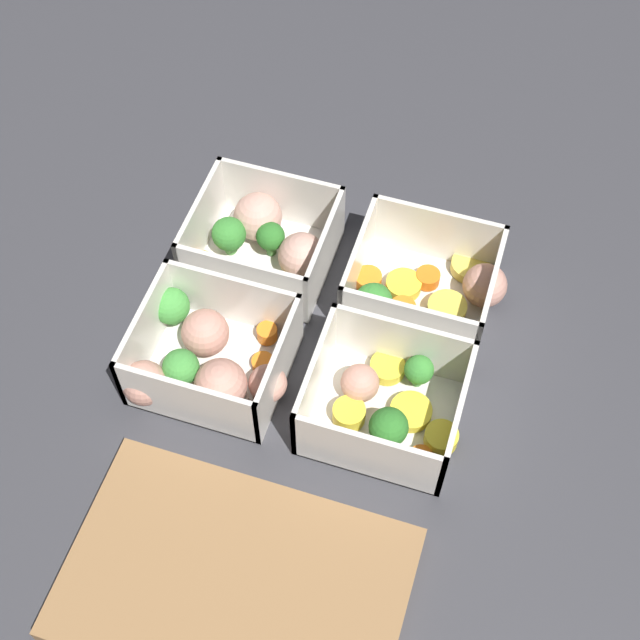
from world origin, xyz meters
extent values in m
plane|color=#38383D|center=(0.00, 0.00, 0.00)|extent=(4.00, 4.00, 0.00)
cube|color=silver|center=(-0.08, -0.07, 0.00)|extent=(0.14, 0.12, 0.00)
cube|color=silver|center=(-0.08, -0.13, 0.04)|extent=(0.14, 0.01, 0.07)
cube|color=silver|center=(-0.08, -0.01, 0.04)|extent=(0.14, 0.01, 0.07)
cube|color=silver|center=(-0.15, -0.07, 0.04)|extent=(0.01, 0.12, 0.07)
cube|color=silver|center=(-0.02, -0.07, 0.04)|extent=(0.00, 0.12, 0.07)
cylinder|color=#DBC647|center=(-0.11, -0.06, 0.01)|extent=(0.04, 0.04, 0.02)
cylinder|color=orange|center=(-0.07, -0.04, 0.01)|extent=(0.04, 0.04, 0.02)
sphere|color=tan|center=(-0.14, -0.09, 0.03)|extent=(0.06, 0.06, 0.04)
cylinder|color=yellow|center=(-0.06, -0.08, 0.01)|extent=(0.05, 0.05, 0.01)
cylinder|color=orange|center=(-0.13, -0.02, 0.01)|extent=(0.03, 0.03, 0.02)
cylinder|color=#49883F|center=(-0.04, -0.03, 0.01)|extent=(0.01, 0.01, 0.01)
sphere|color=#388433|center=(-0.04, -0.03, 0.03)|extent=(0.04, 0.04, 0.04)
cylinder|color=orange|center=(-0.09, -0.09, 0.01)|extent=(0.03, 0.03, 0.01)
cylinder|color=orange|center=(-0.03, -0.07, 0.01)|extent=(0.04, 0.04, 0.02)
cylinder|color=#DBC647|center=(-0.12, -0.12, 0.01)|extent=(0.06, 0.06, 0.01)
cylinder|color=yellow|center=(-0.10, -0.03, 0.01)|extent=(0.05, 0.05, 0.01)
cube|color=silver|center=(0.08, -0.07, 0.00)|extent=(0.14, 0.12, 0.00)
cube|color=silver|center=(0.08, -0.13, 0.04)|extent=(0.14, 0.01, 0.07)
cube|color=silver|center=(0.08, -0.01, 0.04)|extent=(0.14, 0.01, 0.07)
cube|color=silver|center=(0.02, -0.07, 0.04)|extent=(0.00, 0.12, 0.07)
cube|color=silver|center=(0.15, -0.07, 0.04)|extent=(0.01, 0.12, 0.07)
sphere|color=#D19E8C|center=(0.04, -0.07, 0.03)|extent=(0.06, 0.06, 0.05)
cylinder|color=#407A37|center=(0.08, -0.08, 0.01)|extent=(0.01, 0.01, 0.02)
sphere|color=#2D7228|center=(0.08, -0.08, 0.03)|extent=(0.03, 0.03, 0.03)
cylinder|color=yellow|center=(0.06, -0.03, 0.01)|extent=(0.03, 0.03, 0.01)
sphere|color=#D19E8C|center=(0.10, -0.10, 0.03)|extent=(0.07, 0.07, 0.05)
cylinder|color=orange|center=(0.14, -0.04, 0.01)|extent=(0.04, 0.04, 0.01)
cylinder|color=#49883F|center=(0.12, -0.07, 0.01)|extent=(0.01, 0.01, 0.01)
sphere|color=#388433|center=(0.12, -0.07, 0.03)|extent=(0.04, 0.04, 0.04)
cube|color=silver|center=(-0.08, 0.07, 0.00)|extent=(0.14, 0.12, 0.00)
cube|color=silver|center=(-0.08, 0.01, 0.04)|extent=(0.14, 0.01, 0.07)
cube|color=silver|center=(-0.08, 0.13, 0.04)|extent=(0.14, 0.01, 0.07)
cube|color=silver|center=(-0.15, 0.07, 0.04)|extent=(0.01, 0.12, 0.07)
cube|color=silver|center=(-0.02, 0.07, 0.04)|extent=(0.00, 0.12, 0.07)
cylinder|color=#407A37|center=(-0.09, 0.09, 0.01)|extent=(0.01, 0.01, 0.01)
sphere|color=#2D7228|center=(-0.09, 0.09, 0.03)|extent=(0.04, 0.04, 0.04)
cylinder|color=orange|center=(-0.08, 0.11, 0.01)|extent=(0.02, 0.02, 0.01)
cylinder|color=yellow|center=(-0.11, 0.06, 0.01)|extent=(0.05, 0.05, 0.01)
cylinder|color=#49883F|center=(-0.11, 0.03, 0.01)|extent=(0.01, 0.01, 0.01)
sphere|color=#388433|center=(-0.11, 0.03, 0.03)|extent=(0.03, 0.03, 0.03)
sphere|color=tan|center=(-0.06, 0.05, 0.02)|extent=(0.05, 0.05, 0.04)
cylinder|color=orange|center=(-0.13, 0.10, 0.01)|extent=(0.03, 0.03, 0.01)
cylinder|color=yellow|center=(-0.14, 0.08, 0.01)|extent=(0.03, 0.03, 0.02)
cylinder|color=orange|center=(-0.03, 0.11, 0.01)|extent=(0.02, 0.02, 0.01)
cylinder|color=yellow|center=(-0.05, 0.08, 0.01)|extent=(0.04, 0.04, 0.02)
cylinder|color=yellow|center=(-0.07, 0.02, 0.01)|extent=(0.04, 0.04, 0.01)
cube|color=silver|center=(0.08, 0.07, 0.00)|extent=(0.14, 0.12, 0.00)
cube|color=silver|center=(0.08, 0.01, 0.04)|extent=(0.14, 0.01, 0.07)
cube|color=silver|center=(0.08, 0.13, 0.04)|extent=(0.14, 0.01, 0.07)
cube|color=silver|center=(0.02, 0.07, 0.04)|extent=(0.00, 0.12, 0.07)
cube|color=silver|center=(0.15, 0.07, 0.04)|extent=(0.01, 0.12, 0.07)
cylinder|color=orange|center=(0.10, 0.12, 0.01)|extent=(0.03, 0.03, 0.01)
sphere|color=tan|center=(0.13, 0.12, 0.03)|extent=(0.05, 0.05, 0.04)
sphere|color=tan|center=(0.06, 0.10, 0.03)|extent=(0.07, 0.07, 0.05)
sphere|color=tan|center=(0.10, 0.05, 0.03)|extent=(0.06, 0.06, 0.05)
cylinder|color=#519448|center=(0.14, 0.03, 0.01)|extent=(0.01, 0.01, 0.01)
sphere|color=#42933D|center=(0.14, 0.03, 0.03)|extent=(0.04, 0.04, 0.04)
cylinder|color=orange|center=(0.05, 0.02, 0.01)|extent=(0.03, 0.03, 0.02)
cylinder|color=#519448|center=(0.11, 0.09, 0.01)|extent=(0.01, 0.01, 0.01)
sphere|color=#42933D|center=(0.11, 0.09, 0.03)|extent=(0.04, 0.04, 0.04)
cylinder|color=orange|center=(0.04, 0.05, 0.01)|extent=(0.03, 0.03, 0.01)
sphere|color=tan|center=(0.03, 0.08, 0.02)|extent=(0.05, 0.05, 0.04)
cube|color=olive|center=(-0.01, 0.26, 0.01)|extent=(0.28, 0.18, 0.02)
camera|label=1|loc=(-0.14, 0.45, 0.74)|focal=50.00mm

